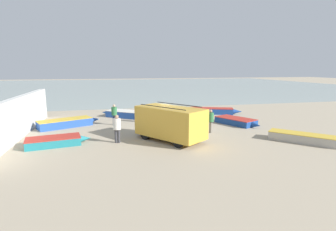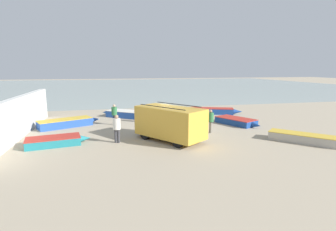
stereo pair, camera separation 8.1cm
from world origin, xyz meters
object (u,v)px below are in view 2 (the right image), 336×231
(parked_van, at_px, (170,122))
(fisherman_0, at_px, (150,111))
(fishing_rowboat_2, at_px, (68,123))
(fishing_rowboat_0, at_px, (213,111))
(fishing_rowboat_1, at_px, (306,139))
(fishing_rowboat_3, at_px, (237,121))
(fishing_rowboat_5, at_px, (128,114))
(fisherman_2, at_px, (117,126))
(fisherman_1, at_px, (211,119))
(fishing_rowboat_4, at_px, (55,141))
(fisherman_3, at_px, (114,113))

(parked_van, bearing_deg, fisherman_0, -31.97)
(parked_van, distance_m, fishing_rowboat_2, 9.30)
(fishing_rowboat_0, height_order, fishing_rowboat_1, fishing_rowboat_0)
(fishing_rowboat_3, height_order, fishing_rowboat_5, fishing_rowboat_5)
(parked_van, xyz_separation_m, fishing_rowboat_2, (-7.18, 5.85, -0.89))
(fishing_rowboat_0, relative_size, fisherman_0, 3.21)
(fisherman_2, bearing_deg, fisherman_1, -69.61)
(fishing_rowboat_0, bearing_deg, fishing_rowboat_4, -128.82)
(fishing_rowboat_0, relative_size, fishing_rowboat_3, 1.31)
(fishing_rowboat_2, distance_m, fisherman_2, 6.85)
(fisherman_2, bearing_deg, fishing_rowboat_3, -60.80)
(fishing_rowboat_5, height_order, fisherman_2, fisherman_2)
(fishing_rowboat_4, relative_size, fisherman_3, 2.27)
(fishing_rowboat_5, bearing_deg, parked_van, 139.38)
(fishing_rowboat_1, xyz_separation_m, fishing_rowboat_3, (-1.68, 6.12, -0.02))
(fishing_rowboat_1, relative_size, fishing_rowboat_2, 0.85)
(fishing_rowboat_2, xyz_separation_m, fisherman_1, (10.59, -4.51, 0.71))
(fishing_rowboat_2, relative_size, fishing_rowboat_3, 1.21)
(fishing_rowboat_2, bearing_deg, fishing_rowboat_3, -34.63)
(fisherman_3, bearing_deg, fishing_rowboat_2, -51.56)
(fisherman_0, relative_size, fisherman_1, 0.97)
(fishing_rowboat_1, xyz_separation_m, fisherman_2, (-11.79, 2.75, 0.80))
(fishing_rowboat_2, bearing_deg, fisherman_0, -24.78)
(fishing_rowboat_3, xyz_separation_m, fishing_rowboat_5, (-8.74, 5.32, 0.05))
(parked_van, relative_size, fisherman_3, 2.89)
(fishing_rowboat_2, xyz_separation_m, fishing_rowboat_5, (5.15, 3.03, -0.01))
(fisherman_0, bearing_deg, fishing_rowboat_4, -172.68)
(fisherman_1, height_order, fisherman_2, fisherman_2)
(fishing_rowboat_0, relative_size, fisherman_2, 2.95)
(fishing_rowboat_0, height_order, fisherman_2, fisherman_2)
(fishing_rowboat_4, height_order, fisherman_2, fisherman_2)
(fisherman_1, bearing_deg, fisherman_3, 164.80)
(fishing_rowboat_4, relative_size, fisherman_2, 2.16)
(fisherman_2, bearing_deg, fishing_rowboat_1, -92.34)
(parked_van, relative_size, fisherman_2, 2.75)
(fisherman_0, distance_m, fisherman_1, 5.93)
(fisherman_1, bearing_deg, fisherman_2, -153.19)
(fishing_rowboat_4, xyz_separation_m, fishing_rowboat_5, (5.15, 8.36, 0.06))
(fishing_rowboat_5, bearing_deg, fisherman_1, 162.31)
(fisherman_0, distance_m, fisherman_2, 6.47)
(fishing_rowboat_5, height_order, fisherman_1, fisherman_1)
(parked_van, xyz_separation_m, fisherman_0, (-0.37, 5.90, -0.22))
(fishing_rowboat_4, distance_m, fisherman_3, 6.44)
(fishing_rowboat_1, bearing_deg, fishing_rowboat_3, 152.39)
(parked_van, distance_m, fishing_rowboat_0, 11.22)
(parked_van, height_order, fishing_rowboat_1, parked_van)
(fisherman_1, bearing_deg, fishing_rowboat_4, -158.33)
(fishing_rowboat_1, xyz_separation_m, fishing_rowboat_2, (-15.57, 8.41, 0.04))
(fishing_rowboat_4, bearing_deg, fisherman_3, 43.21)
(fisherman_1, distance_m, fisherman_3, 8.09)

